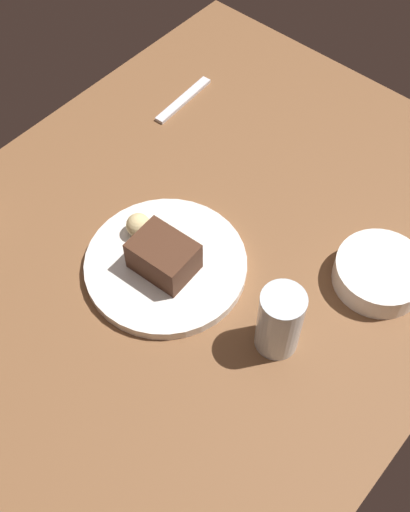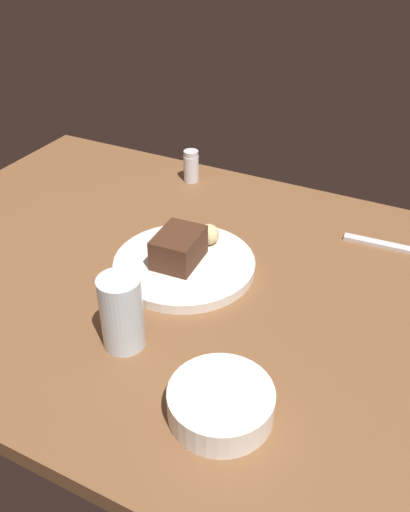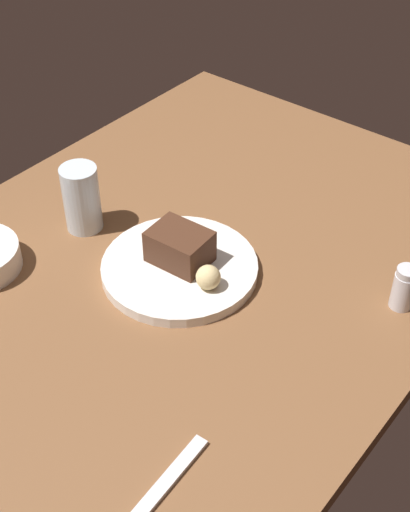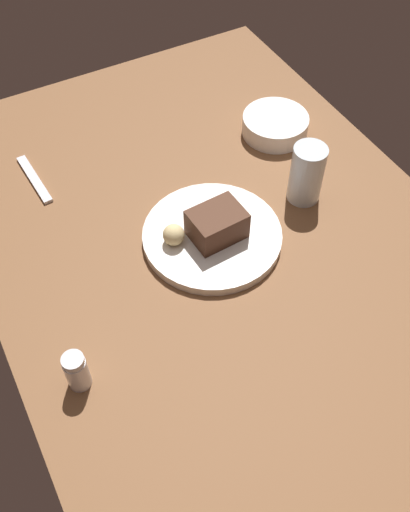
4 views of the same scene
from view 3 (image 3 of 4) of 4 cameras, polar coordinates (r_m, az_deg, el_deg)
name	(u,v)px [view 3 (image 3 of 4)]	position (r cm, az deg, el deg)	size (l,w,h in cm)	color
dining_table	(174,275)	(117.68, -2.51, -1.58)	(120.00, 84.00, 3.00)	brown
dessert_plate	(180,267)	(115.57, -2.00, -0.90)	(25.68, 25.68, 1.84)	white
chocolate_cake_slice	(180,246)	(113.69, -2.06, 0.77)	(9.53, 7.26, 5.69)	#472819
bread_roll	(208,277)	(109.32, 0.26, -1.73)	(3.95, 3.95, 3.95)	#DBC184
salt_shaker	(404,288)	(111.92, 15.79, -2.50)	(3.56, 3.56, 7.48)	silver
water_glass	(82,198)	(123.62, -9.95, 4.61)	(6.43, 6.43, 12.13)	silver
dessert_spoon	(167,482)	(90.47, -3.11, -17.76)	(15.00, 1.80, 0.70)	silver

